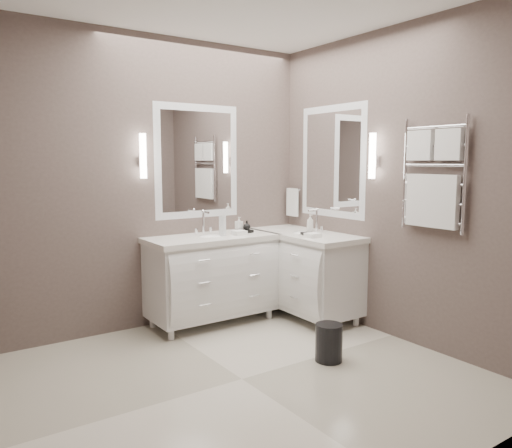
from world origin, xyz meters
TOP-DOWN VIEW (x-y plane):
  - floor at (0.00, 0.00)m, footprint 3.20×3.00m
  - wall_back at (0.00, 1.50)m, footprint 3.20×0.01m
  - wall_front at (0.00, -1.50)m, footprint 3.20×0.01m
  - wall_right at (1.60, 0.00)m, footprint 0.01×3.00m
  - vanity_back at (0.45, 1.23)m, footprint 1.24×0.59m
  - vanity_right at (1.33, 0.90)m, footprint 0.59×1.24m
  - mirror_back at (0.45, 1.49)m, footprint 0.90×0.02m
  - mirror_right at (1.59, 0.80)m, footprint 0.02×0.90m
  - sconce_back at (-0.13, 1.43)m, footprint 0.06×0.06m
  - sconce_right at (1.53, 0.22)m, footprint 0.06×0.06m
  - towel_bar_corner at (1.54, 1.36)m, footprint 0.03×0.22m
  - towel_ladder at (1.55, -0.40)m, footprint 0.06×0.58m
  - waste_bin at (0.74, -0.11)m, footprint 0.22×0.22m
  - amenity_tray_back at (0.80, 1.23)m, footprint 0.19×0.16m
  - amenity_tray_right at (1.25, 0.73)m, footprint 0.16×0.19m
  - water_bottle at (0.53, 1.16)m, footprint 0.08×0.08m
  - soap_bottle_a at (0.77, 1.25)m, footprint 0.06×0.06m
  - soap_bottle_b at (0.83, 1.20)m, footprint 0.09×0.09m
  - soap_bottle_c at (1.25, 0.73)m, footprint 0.07×0.07m

SIDE VIEW (x-z plane):
  - floor at x=0.00m, z-range -0.01..0.00m
  - waste_bin at x=0.74m, z-range 0.00..0.30m
  - vanity_back at x=0.45m, z-range 0.00..0.97m
  - vanity_right at x=1.33m, z-range 0.00..0.97m
  - amenity_tray_right at x=1.25m, z-range 0.85..0.87m
  - amenity_tray_back at x=0.80m, z-range 0.85..0.88m
  - soap_bottle_b at x=0.83m, z-range 0.88..0.97m
  - soap_bottle_a at x=0.77m, z-range 0.88..1.01m
  - water_bottle at x=0.53m, z-range 0.85..1.04m
  - soap_bottle_c at x=1.25m, z-range 0.87..1.05m
  - towel_bar_corner at x=1.54m, z-range 0.97..1.27m
  - wall_back at x=0.00m, z-range 0.00..2.70m
  - wall_front at x=0.00m, z-range 0.00..2.70m
  - wall_right at x=1.60m, z-range 0.00..2.70m
  - towel_ladder at x=1.55m, z-range 0.94..1.84m
  - mirror_back at x=0.45m, z-range 1.00..2.10m
  - mirror_right at x=1.59m, z-range 1.00..2.10m
  - sconce_back at x=-0.13m, z-range 1.39..1.79m
  - sconce_right at x=1.53m, z-range 1.39..1.79m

